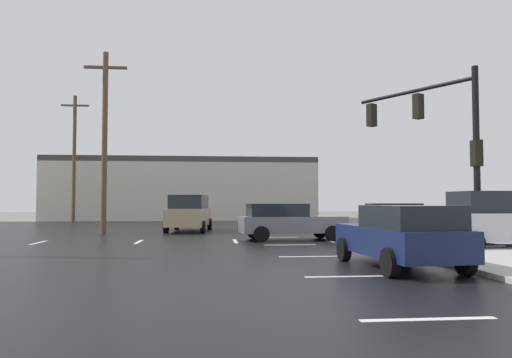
% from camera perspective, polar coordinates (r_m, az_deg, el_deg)
% --- Properties ---
extents(ground_plane, '(120.00, 120.00, 0.00)m').
position_cam_1_polar(ground_plane, '(21.11, 3.05, -7.22)').
color(ground_plane, slate).
extents(road_asphalt, '(44.00, 44.00, 0.02)m').
position_cam_1_polar(road_asphalt, '(21.11, 3.05, -7.19)').
color(road_asphalt, black).
rests_on(road_asphalt, ground_plane).
extents(snow_strip_curbside, '(4.00, 1.60, 0.06)m').
position_cam_1_polar(snow_strip_curbside, '(18.73, 20.39, -7.13)').
color(snow_strip_curbside, white).
rests_on(snow_strip_curbside, sidewalk_corner).
extents(lane_markings, '(36.15, 36.15, 0.01)m').
position_cam_1_polar(lane_markings, '(19.98, 7.09, -7.40)').
color(lane_markings, silver).
rests_on(lane_markings, road_asphalt).
extents(traffic_signal_mast, '(2.73, 4.74, 6.21)m').
position_cam_1_polar(traffic_signal_mast, '(19.28, 20.50, 5.23)').
color(traffic_signal_mast, black).
rests_on(traffic_signal_mast, sidewalk_corner).
extents(strip_building_background, '(24.15, 8.00, 5.65)m').
position_cam_1_polar(strip_building_background, '(47.04, -8.39, -1.21)').
color(strip_building_background, beige).
rests_on(strip_building_background, ground_plane).
extents(sedan_navy, '(2.25, 4.62, 1.58)m').
position_cam_1_polar(sedan_navy, '(12.94, 16.42, -6.25)').
color(sedan_navy, '#141E47').
rests_on(sedan_navy, road_asphalt).
extents(suv_blue, '(2.34, 4.90, 2.03)m').
position_cam_1_polar(suv_blue, '(24.65, 27.28, -3.73)').
color(suv_blue, navy).
rests_on(suv_blue, road_asphalt).
extents(suv_silver, '(4.86, 2.22, 2.03)m').
position_cam_1_polar(suv_silver, '(19.30, 26.82, -4.13)').
color(suv_silver, '#B7BABF').
rests_on(suv_silver, road_asphalt).
extents(sedan_red, '(4.68, 2.45, 1.58)m').
position_cam_1_polar(sedan_red, '(25.50, 16.72, -4.40)').
color(sedan_red, '#B21919').
rests_on(sedan_red, road_asphalt).
extents(sedan_grey, '(4.64, 2.29, 1.58)m').
position_cam_1_polar(sedan_grey, '(21.50, 3.75, -4.85)').
color(sedan_grey, slate).
rests_on(sedan_grey, road_asphalt).
extents(suv_tan, '(2.58, 4.99, 2.03)m').
position_cam_1_polar(suv_tan, '(27.93, -7.74, -3.83)').
color(suv_tan, tan).
rests_on(suv_tan, road_asphalt).
extents(utility_pole_far, '(2.20, 0.28, 9.51)m').
position_cam_1_polar(utility_pole_far, '(26.87, -17.12, 4.51)').
color(utility_pole_far, brown).
rests_on(utility_pole_far, ground_plane).
extents(utility_pole_distant, '(2.20, 0.28, 10.30)m').
position_cam_1_polar(utility_pole_distant, '(42.54, -20.30, 2.51)').
color(utility_pole_distant, brown).
rests_on(utility_pole_distant, ground_plane).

